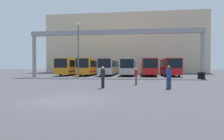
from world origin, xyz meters
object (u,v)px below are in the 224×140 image
bus_slot_4 (149,66)px  bus_slot_0 (72,66)px  pedestrian_far_center (169,77)px  tire_stack (201,75)px  traffic_cone (77,76)px  bus_slot_2 (110,66)px  bus_slot_3 (129,66)px  bus_slot_5 (170,66)px  pedestrian_mid_right (103,77)px  bus_slot_1 (91,66)px  pedestrian_near_left (136,76)px  lamp_post (78,48)px

bus_slot_4 → bus_slot_0: bearing=178.2°
pedestrian_far_center → tire_stack: size_ratio=1.77×
bus_slot_4 → traffic_cone: bus_slot_4 is taller
bus_slot_2 → bus_slot_3: size_ratio=1.09×
traffic_cone → bus_slot_5: bearing=26.7°
traffic_cone → pedestrian_mid_right: bearing=-64.6°
bus_slot_1 → pedestrian_near_left: 21.86m
bus_slot_5 → pedestrian_near_left: size_ratio=6.15×
bus_slot_2 → tire_stack: 17.51m
pedestrian_far_center → lamp_post: lamp_post is taller
bus_slot_4 → lamp_post: lamp_post is taller
bus_slot_3 → pedestrian_near_left: (1.70, -19.17, -0.92)m
traffic_cone → lamp_post: (0.61, -1.27, 4.21)m
bus_slot_2 → pedestrian_near_left: size_ratio=7.58×
bus_slot_1 → lamp_post: size_ratio=1.51×
bus_slot_0 → bus_slot_2: (7.66, 0.03, -0.03)m
bus_slot_2 → traffic_cone: bus_slot_2 is taller
bus_slot_0 → bus_slot_3: bus_slot_0 is taller
pedestrian_far_center → bus_slot_1: bearing=-67.4°
tire_stack → lamp_post: lamp_post is taller
bus_slot_0 → bus_slot_4: bus_slot_0 is taller
bus_slot_0 → traffic_cone: size_ratio=22.21×
bus_slot_1 → traffic_cone: bus_slot_1 is taller
bus_slot_2 → bus_slot_5: size_ratio=1.23×
bus_slot_2 → tire_stack: bus_slot_2 is taller
bus_slot_3 → pedestrian_mid_right: (-0.98, -22.54, -0.84)m
bus_slot_1 → pedestrian_far_center: bearing=-62.3°
bus_slot_0 → bus_slot_1: size_ratio=0.99×
pedestrian_far_center → bus_slot_4: bearing=-93.8°
bus_slot_3 → pedestrian_far_center: size_ratio=6.17×
bus_slot_5 → bus_slot_2: bearing=174.2°
pedestrian_mid_right → traffic_cone: (-6.72, 14.17, -0.67)m
pedestrian_mid_right → tire_stack: bearing=-25.0°
bus_slot_2 → pedestrian_mid_right: 23.27m
bus_slot_2 → pedestrian_far_center: bearing=-70.3°
bus_slot_3 → pedestrian_near_left: size_ratio=6.92×
bus_slot_1 → pedestrian_far_center: bus_slot_1 is taller
bus_slot_2 → bus_slot_3: bus_slot_2 is taller
tire_stack → bus_slot_4: bearing=127.0°
traffic_cone → lamp_post: 4.44m
bus_slot_1 → tire_stack: (18.38, -9.68, -1.37)m
bus_slot_1 → tire_stack: size_ratio=12.01×
bus_slot_1 → bus_slot_4: size_ratio=1.09×
bus_slot_0 → traffic_cone: bus_slot_0 is taller
bus_slot_5 → pedestrian_far_center: bus_slot_5 is taller
bus_slot_3 → pedestrian_near_left: 19.27m
bus_slot_0 → bus_slot_5: bus_slot_0 is taller
bus_slot_0 → pedestrian_far_center: 27.78m
pedestrian_far_center → bus_slot_5: bearing=-103.8°
lamp_post → pedestrian_mid_right: bearing=-64.6°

